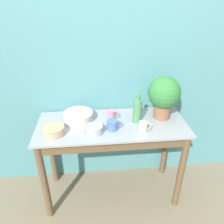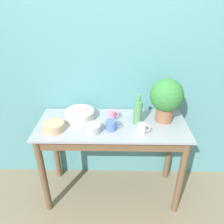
# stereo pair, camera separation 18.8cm
# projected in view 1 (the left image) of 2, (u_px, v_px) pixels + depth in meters

# --- Properties ---
(ground_plane) EXTENTS (12.00, 12.00, 0.00)m
(ground_plane) POSITION_uv_depth(u_px,v_px,m) (115.00, 213.00, 2.12)
(ground_plane) COLOR #7F7056
(wall_back) EXTENTS (6.00, 0.05, 2.40)m
(wall_back) POSITION_uv_depth(u_px,v_px,m) (109.00, 74.00, 2.06)
(wall_back) COLOR teal
(wall_back) RESTS_ON ground_plane
(counter_table) EXTENTS (1.33, 0.55, 0.85)m
(counter_table) POSITION_uv_depth(u_px,v_px,m) (112.00, 142.00, 2.01)
(counter_table) COLOR brown
(counter_table) RESTS_ON ground_plane
(potted_plant) EXTENTS (0.29, 0.29, 0.40)m
(potted_plant) POSITION_uv_depth(u_px,v_px,m) (164.00, 95.00, 1.93)
(potted_plant) COLOR #8C5B42
(potted_plant) RESTS_ON counter_table
(bowl_wash_large) EXTENTS (0.26, 0.26, 0.08)m
(bowl_wash_large) POSITION_uv_depth(u_px,v_px,m) (78.00, 117.00, 1.97)
(bowl_wash_large) COLOR beige
(bowl_wash_large) RESTS_ON counter_table
(bottle_tall) EXTENTS (0.08, 0.08, 0.28)m
(bottle_tall) POSITION_uv_depth(u_px,v_px,m) (137.00, 110.00, 1.92)
(bottle_tall) COLOR #4C8C59
(bottle_tall) RESTS_ON counter_table
(mug_blue) EXTENTS (0.13, 0.09, 0.09)m
(mug_blue) POSITION_uv_depth(u_px,v_px,m) (112.00, 125.00, 1.84)
(mug_blue) COLOR #4C70B7
(mug_blue) RESTS_ON counter_table
(mug_cream) EXTENTS (0.11, 0.07, 0.09)m
(mug_cream) POSITION_uv_depth(u_px,v_px,m) (143.00, 127.00, 1.82)
(mug_cream) COLOR beige
(mug_cream) RESTS_ON counter_table
(mug_pink) EXTENTS (0.11, 0.07, 0.09)m
(mug_pink) POSITION_uv_depth(u_px,v_px,m) (111.00, 115.00, 1.99)
(mug_pink) COLOR pink
(mug_pink) RESTS_ON counter_table
(bowl_small_tan) EXTENTS (0.18, 0.18, 0.07)m
(bowl_small_tan) POSITION_uv_depth(u_px,v_px,m) (54.00, 130.00, 1.79)
(bowl_small_tan) COLOR tan
(bowl_small_tan) RESTS_ON counter_table
(bowl_small_steel) EXTENTS (0.14, 0.14, 0.07)m
(bowl_small_steel) POSITION_uv_depth(u_px,v_px,m) (94.00, 129.00, 1.80)
(bowl_small_steel) COLOR #A8A8B2
(bowl_small_steel) RESTS_ON counter_table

